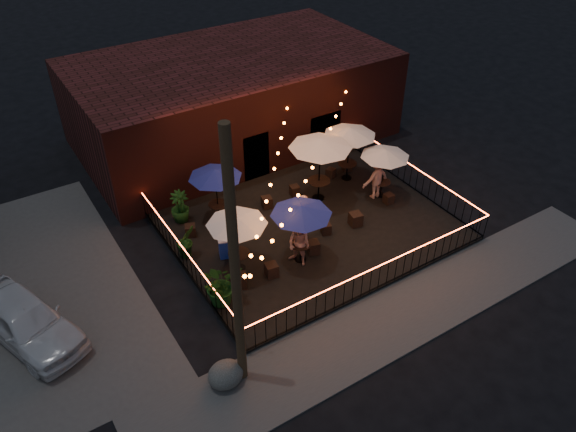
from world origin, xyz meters
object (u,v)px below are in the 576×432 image
at_px(cafe_table_1, 215,174).
at_px(cafe_table_4, 385,154).
at_px(cafe_table_5, 350,132).
at_px(cafe_table_2, 301,211).
at_px(cafe_table_3, 320,144).
at_px(cafe_table_0, 237,221).
at_px(utility_pole, 235,272).
at_px(cooler, 227,247).
at_px(boulder, 226,375).

relative_size(cafe_table_1, cafe_table_4, 1.00).
bearing_deg(cafe_table_1, cafe_table_5, -3.39).
height_order(cafe_table_2, cafe_table_3, cafe_table_3).
bearing_deg(cafe_table_0, cafe_table_5, 21.73).
xyz_separation_m(cafe_table_3, cafe_table_5, (1.87, 0.58, -0.29)).
bearing_deg(cafe_table_1, utility_pole, -111.47).
relative_size(cafe_table_1, cafe_table_2, 0.92).
distance_m(utility_pole, cafe_table_4, 10.35).
bearing_deg(cafe_table_3, cafe_table_4, -27.81).
distance_m(cafe_table_4, cooler, 7.19).
distance_m(cafe_table_3, cafe_table_4, 2.61).
relative_size(cafe_table_0, cafe_table_3, 0.87).
bearing_deg(boulder, cafe_table_0, 56.83).
height_order(cafe_table_0, cafe_table_4, cafe_table_0).
bearing_deg(utility_pole, cafe_table_3, 41.52).
distance_m(cafe_table_0, cafe_table_3, 5.16).
bearing_deg(cooler, utility_pole, -93.79).
xyz_separation_m(cafe_table_0, cafe_table_4, (6.97, 0.85, -0.10)).
distance_m(cafe_table_2, cafe_table_4, 5.19).
height_order(cafe_table_1, cafe_table_3, cafe_table_3).
bearing_deg(cafe_table_4, cafe_table_0, -173.01).
xyz_separation_m(cafe_table_0, cooler, (-0.05, 0.83, -1.66)).
xyz_separation_m(cafe_table_2, cafe_table_5, (4.55, 3.34, 0.09)).
height_order(utility_pole, cafe_table_2, utility_pole).
bearing_deg(cafe_table_1, boulder, -115.20).
height_order(cooler, boulder, cooler).
relative_size(utility_pole, cafe_table_2, 3.02).
height_order(cafe_table_3, boulder, cafe_table_3).
bearing_deg(boulder, cooler, 62.19).
bearing_deg(cafe_table_5, cafe_table_0, -158.27).
relative_size(cafe_table_0, cooler, 3.26).
distance_m(utility_pole, cooler, 6.19).
bearing_deg(cafe_table_5, cafe_table_2, -143.74).
bearing_deg(boulder, cafe_table_1, 64.80).
xyz_separation_m(cafe_table_0, cafe_table_1, (0.69, 2.97, -0.04)).
bearing_deg(cafe_table_0, boulder, -123.17).
relative_size(cafe_table_0, cafe_table_2, 0.96).
height_order(cafe_table_0, cafe_table_1, cafe_table_0).
height_order(cafe_table_3, cafe_table_5, cafe_table_3).
xyz_separation_m(cafe_table_1, cooler, (-0.74, -2.14, -1.61)).
bearing_deg(cooler, boulder, -99.08).
bearing_deg(cafe_table_3, cafe_table_5, 17.23).
relative_size(cafe_table_5, cooler, 3.60).
distance_m(cafe_table_4, cafe_table_5, 1.83).
distance_m(cafe_table_2, cafe_table_5, 5.65).
bearing_deg(boulder, utility_pole, -5.57).
xyz_separation_m(cafe_table_0, cafe_table_2, (2.03, -0.72, 0.05)).
xyz_separation_m(cafe_table_2, cafe_table_4, (4.94, 1.57, -0.15)).
xyz_separation_m(cafe_table_1, cafe_table_2, (1.34, -3.69, 0.09)).
bearing_deg(cafe_table_2, cafe_table_0, 160.51).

